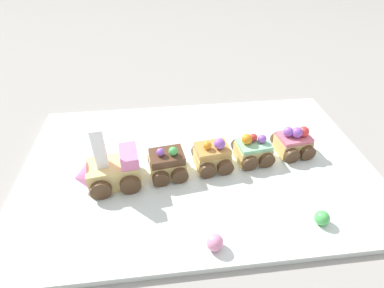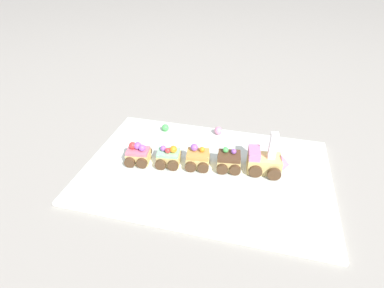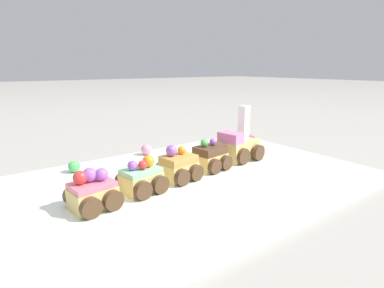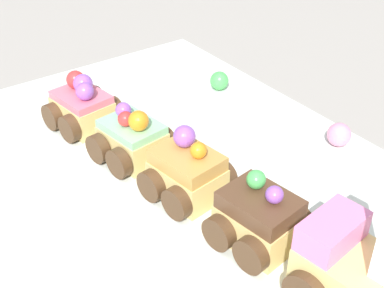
{
  "view_description": "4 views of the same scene",
  "coord_description": "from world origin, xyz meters",
  "px_view_note": "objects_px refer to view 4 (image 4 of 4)",
  "views": [
    {
      "loc": [
        0.06,
        0.44,
        0.41
      ],
      "look_at": [
        0.01,
        -0.01,
        0.05
      ],
      "focal_mm": 28.0,
      "sensor_mm": 36.0,
      "label": 1
    },
    {
      "loc": [
        0.12,
        -0.65,
        0.55
      ],
      "look_at": [
        -0.04,
        0.0,
        0.09
      ],
      "focal_mm": 28.0,
      "sensor_mm": 36.0,
      "label": 2
    },
    {
      "loc": [
        -0.32,
        -0.44,
        0.22
      ],
      "look_at": [
        -0.02,
        -0.03,
        0.09
      ],
      "focal_mm": 28.0,
      "sensor_mm": 36.0,
      "label": 3
    },
    {
      "loc": [
        0.3,
        -0.22,
        0.33
      ],
      "look_at": [
        -0.01,
        0.0,
        0.08
      ],
      "focal_mm": 50.0,
      "sensor_mm": 36.0,
      "label": 4
    }
  ],
  "objects_px": {
    "cake_car_strawberry": "(83,107)",
    "gumball_green": "(219,81)",
    "cake_car_caramel": "(187,174)",
    "cake_car_mint": "(131,140)",
    "cake_car_chocolate": "(259,220)",
    "cake_train_locomotive": "(372,285)",
    "gumball_pink": "(337,134)"
  },
  "relations": [
    {
      "from": "cake_car_chocolate",
      "to": "gumball_green",
      "type": "distance_m",
      "value": 0.28
    },
    {
      "from": "gumball_pink",
      "to": "gumball_green",
      "type": "height_order",
      "value": "gumball_pink"
    },
    {
      "from": "cake_train_locomotive",
      "to": "cake_car_caramel",
      "type": "distance_m",
      "value": 0.19
    },
    {
      "from": "cake_car_strawberry",
      "to": "gumball_green",
      "type": "bearing_deg",
      "value": 75.53
    },
    {
      "from": "cake_car_chocolate",
      "to": "cake_car_caramel",
      "type": "xyz_separation_m",
      "value": [
        -0.09,
        -0.01,
        0.0
      ]
    },
    {
      "from": "cake_car_mint",
      "to": "gumball_green",
      "type": "relative_size",
      "value": 3.26
    },
    {
      "from": "cake_car_caramel",
      "to": "cake_train_locomotive",
      "type": "bearing_deg",
      "value": -0.12
    },
    {
      "from": "cake_car_strawberry",
      "to": "cake_car_mint",
      "type": "bearing_deg",
      "value": -0.36
    },
    {
      "from": "cake_train_locomotive",
      "to": "cake_car_caramel",
      "type": "xyz_separation_m",
      "value": [
        -0.19,
        -0.03,
        -0.01
      ]
    },
    {
      "from": "cake_train_locomotive",
      "to": "gumball_pink",
      "type": "xyz_separation_m",
      "value": [
        -0.17,
        0.16,
        -0.02
      ]
    },
    {
      "from": "cake_train_locomotive",
      "to": "gumball_pink",
      "type": "distance_m",
      "value": 0.23
    },
    {
      "from": "cake_train_locomotive",
      "to": "cake_car_caramel",
      "type": "relative_size",
      "value": 1.58
    },
    {
      "from": "cake_car_mint",
      "to": "cake_car_chocolate",
      "type": "bearing_deg",
      "value": 0.15
    },
    {
      "from": "cake_car_caramel",
      "to": "cake_car_strawberry",
      "type": "xyz_separation_m",
      "value": [
        -0.17,
        -0.02,
        -0.0
      ]
    },
    {
      "from": "cake_car_caramel",
      "to": "cake_car_mint",
      "type": "height_order",
      "value": "cake_car_caramel"
    },
    {
      "from": "cake_car_mint",
      "to": "cake_car_strawberry",
      "type": "distance_m",
      "value": 0.09
    },
    {
      "from": "cake_car_mint",
      "to": "cake_car_strawberry",
      "type": "relative_size",
      "value": 1.0
    },
    {
      "from": "cake_car_strawberry",
      "to": "gumball_green",
      "type": "height_order",
      "value": "cake_car_strawberry"
    },
    {
      "from": "cake_car_caramel",
      "to": "gumball_green",
      "type": "bearing_deg",
      "value": 126.07
    },
    {
      "from": "cake_car_mint",
      "to": "cake_car_strawberry",
      "type": "xyz_separation_m",
      "value": [
        -0.09,
        -0.01,
        0.0
      ]
    },
    {
      "from": "cake_train_locomotive",
      "to": "cake_car_chocolate",
      "type": "relative_size",
      "value": 1.58
    },
    {
      "from": "cake_train_locomotive",
      "to": "cake_car_strawberry",
      "type": "height_order",
      "value": "cake_train_locomotive"
    },
    {
      "from": "cake_car_caramel",
      "to": "gumball_green",
      "type": "height_order",
      "value": "cake_car_caramel"
    },
    {
      "from": "gumball_pink",
      "to": "gumball_green",
      "type": "xyz_separation_m",
      "value": [
        -0.17,
        -0.02,
        -0.0
      ]
    },
    {
      "from": "cake_car_mint",
      "to": "gumball_green",
      "type": "xyz_separation_m",
      "value": [
        -0.07,
        0.17,
        -0.01
      ]
    },
    {
      "from": "cake_train_locomotive",
      "to": "gumball_green",
      "type": "distance_m",
      "value": 0.37
    },
    {
      "from": "cake_car_caramel",
      "to": "gumball_pink",
      "type": "bearing_deg",
      "value": 74.55
    },
    {
      "from": "cake_car_strawberry",
      "to": "gumball_green",
      "type": "xyz_separation_m",
      "value": [
        0.02,
        0.18,
        -0.01
      ]
    },
    {
      "from": "cake_car_strawberry",
      "to": "cake_car_chocolate",
      "type": "bearing_deg",
      "value": -0.03
    },
    {
      "from": "cake_car_chocolate",
      "to": "gumball_green",
      "type": "bearing_deg",
      "value": 140.83
    },
    {
      "from": "gumball_green",
      "to": "cake_car_chocolate",
      "type": "bearing_deg",
      "value": -31.45
    },
    {
      "from": "cake_train_locomotive",
      "to": "gumball_pink",
      "type": "height_order",
      "value": "cake_train_locomotive"
    }
  ]
}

